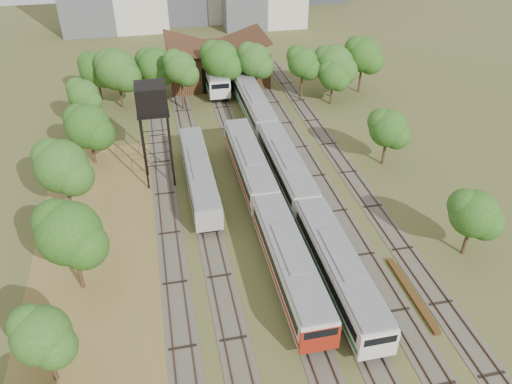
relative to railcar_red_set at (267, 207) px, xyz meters
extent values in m
plane|color=#475123|center=(2.00, -17.24, -2.05)|extent=(240.00, 240.00, 0.00)
cube|color=brown|center=(-16.00, -9.24, -2.03)|extent=(14.00, 60.00, 0.04)
cube|color=#4C473D|center=(-10.00, 7.76, -2.02)|extent=(2.60, 80.00, 0.06)
cube|color=#472D1E|center=(-10.72, 7.76, -1.93)|extent=(0.08, 80.00, 0.14)
cube|color=#472D1E|center=(-9.28, 7.76, -1.93)|extent=(0.08, 80.00, 0.14)
cube|color=#4C473D|center=(-6.00, 7.76, -2.02)|extent=(2.60, 80.00, 0.06)
cube|color=#472D1E|center=(-6.72, 7.76, -1.93)|extent=(0.08, 80.00, 0.14)
cube|color=#472D1E|center=(-5.28, 7.76, -1.93)|extent=(0.08, 80.00, 0.14)
cube|color=#4C473D|center=(0.00, 7.76, -2.02)|extent=(2.60, 80.00, 0.06)
cube|color=#472D1E|center=(-0.72, 7.76, -1.93)|extent=(0.08, 80.00, 0.14)
cube|color=#472D1E|center=(0.72, 7.76, -1.93)|extent=(0.08, 80.00, 0.14)
cube|color=#4C473D|center=(4.00, 7.76, -2.02)|extent=(2.60, 80.00, 0.06)
cube|color=#472D1E|center=(3.28, 7.76, -1.93)|extent=(0.08, 80.00, 0.14)
cube|color=#472D1E|center=(4.72, 7.76, -1.93)|extent=(0.08, 80.00, 0.14)
cube|color=#4C473D|center=(8.00, 7.76, -2.02)|extent=(2.60, 80.00, 0.06)
cube|color=#472D1E|center=(7.28, 7.76, -1.93)|extent=(0.08, 80.00, 0.14)
cube|color=#472D1E|center=(8.72, 7.76, -1.93)|extent=(0.08, 80.00, 0.14)
cube|color=#4C473D|center=(12.00, 7.76, -2.02)|extent=(2.60, 80.00, 0.06)
cube|color=#472D1E|center=(11.28, 7.76, -1.93)|extent=(0.08, 80.00, 0.14)
cube|color=#472D1E|center=(12.72, 7.76, -1.93)|extent=(0.08, 80.00, 0.14)
cube|color=black|center=(0.00, -8.69, -1.63)|extent=(2.33, 15.64, 0.85)
cube|color=silver|center=(0.00, -8.69, 0.12)|extent=(3.07, 17.00, 2.65)
cube|color=black|center=(0.00, -8.69, 0.44)|extent=(3.13, 15.64, 0.90)
cube|color=slate|center=(0.00, -8.69, 1.64)|extent=(2.83, 16.66, 0.38)
cube|color=maroon|center=(0.00, -8.69, -0.62)|extent=(3.13, 16.66, 0.48)
cube|color=maroon|center=(0.00, -17.14, -0.01)|extent=(3.11, 0.25, 2.39)
cube|color=black|center=(0.00, 8.81, -1.63)|extent=(2.33, 15.64, 0.85)
cube|color=silver|center=(0.00, 8.81, 0.12)|extent=(3.07, 17.00, 2.65)
cube|color=black|center=(0.00, 8.81, 0.44)|extent=(3.13, 15.64, 0.90)
cube|color=slate|center=(0.00, 8.81, 1.64)|extent=(2.83, 16.66, 0.38)
cube|color=maroon|center=(0.00, 8.81, -0.62)|extent=(3.13, 16.66, 0.48)
cube|color=black|center=(4.00, -10.16, -1.64)|extent=(2.28, 15.64, 0.83)
cube|color=silver|center=(4.00, -10.16, 0.07)|extent=(3.01, 17.00, 2.59)
cube|color=black|center=(4.00, -10.16, 0.38)|extent=(3.07, 15.64, 0.88)
cube|color=slate|center=(4.00, -10.16, 1.56)|extent=(2.76, 16.66, 0.37)
cube|color=#1A6A39|center=(4.00, -10.16, -0.65)|extent=(3.07, 16.66, 0.47)
cube|color=silver|center=(4.00, -18.61, -0.06)|extent=(3.05, 0.25, 2.33)
cube|color=black|center=(4.00, 7.34, -1.64)|extent=(2.28, 15.64, 0.83)
cube|color=silver|center=(4.00, 7.34, 0.07)|extent=(3.01, 17.00, 2.59)
cube|color=black|center=(4.00, 7.34, 0.38)|extent=(3.07, 15.64, 0.88)
cube|color=slate|center=(4.00, 7.34, 1.56)|extent=(2.76, 16.66, 0.37)
cube|color=#1A6A39|center=(4.00, 7.34, -0.65)|extent=(3.07, 16.66, 0.47)
cube|color=black|center=(4.00, 24.84, -1.64)|extent=(2.28, 15.64, 0.83)
cube|color=silver|center=(4.00, 24.84, 0.07)|extent=(3.01, 17.00, 2.59)
cube|color=black|center=(4.00, 24.84, 0.38)|extent=(3.07, 15.64, 0.88)
cube|color=slate|center=(4.00, 24.84, 1.56)|extent=(2.76, 16.66, 0.37)
cube|color=#1A6A39|center=(4.00, 24.84, -0.65)|extent=(3.07, 16.66, 0.47)
cube|color=black|center=(0.00, 38.76, -1.61)|extent=(2.42, 14.72, 0.88)
cube|color=silver|center=(0.00, 38.76, 0.20)|extent=(3.19, 16.00, 2.75)
cube|color=black|center=(0.00, 38.76, 0.53)|extent=(3.25, 14.72, 0.93)
cube|color=slate|center=(0.00, 38.76, 1.78)|extent=(2.93, 15.68, 0.40)
cube|color=#1A6A39|center=(0.00, 38.76, -0.57)|extent=(3.25, 15.68, 0.49)
cube|color=silver|center=(0.00, 30.81, 0.07)|extent=(3.23, 0.25, 2.47)
cube|color=black|center=(-6.00, 7.95, -1.67)|extent=(2.11, 16.56, 0.77)
cube|color=gray|center=(-6.00, 7.95, -0.08)|extent=(2.78, 18.00, 2.40)
cube|color=black|center=(-6.00, 7.95, 0.20)|extent=(2.84, 16.56, 0.82)
cube|color=slate|center=(-6.00, 7.95, 1.29)|extent=(2.56, 17.64, 0.35)
cylinder|color=black|center=(-11.70, 9.29, 2.32)|extent=(0.22, 0.22, 8.73)
cylinder|color=black|center=(-8.75, 9.29, 2.32)|extent=(0.22, 0.22, 8.73)
cylinder|color=black|center=(-11.70, 12.23, 2.32)|extent=(0.22, 0.22, 8.73)
cylinder|color=black|center=(-8.75, 12.23, 2.32)|extent=(0.22, 0.22, 8.73)
cube|color=black|center=(-10.22, 10.76, 6.78)|extent=(3.44, 3.44, 0.20)
cube|color=black|center=(-10.22, 10.76, 8.36)|extent=(3.27, 3.27, 2.95)
cube|color=#563718|center=(10.00, -12.63, -1.90)|extent=(0.60, 9.01, 0.30)
cube|color=#563718|center=(10.20, -12.67, -1.93)|extent=(0.48, 7.68, 0.25)
cube|color=#371C14|center=(1.00, 40.76, 0.70)|extent=(16.00, 11.00, 5.50)
cube|color=#371C14|center=(-3.00, 40.76, 4.05)|extent=(8.45, 11.55, 2.96)
cube|color=#371C14|center=(5.00, 40.76, 4.05)|extent=(8.45, 11.55, 2.96)
cube|color=black|center=(1.00, 35.31, 0.15)|extent=(6.40, 0.15, 4.12)
cylinder|color=#382616|center=(-19.26, -14.86, -0.18)|extent=(0.36, 0.36, 3.74)
sphere|color=#154B14|center=(-19.26, -14.86, 2.70)|extent=(4.09, 4.09, 4.09)
cylinder|color=#382616|center=(-18.00, -5.56, 0.35)|extent=(0.36, 0.36, 4.80)
sphere|color=#154B14|center=(-18.00, -5.56, 4.06)|extent=(5.39, 5.39, 5.39)
cylinder|color=#382616|center=(-19.77, 5.97, 0.28)|extent=(0.36, 0.36, 4.66)
sphere|color=#154B14|center=(-19.77, 5.97, 3.88)|extent=(5.40, 5.40, 5.40)
cylinder|color=#382616|center=(-18.03, 16.59, -0.08)|extent=(0.36, 0.36, 3.95)
sphere|color=#154B14|center=(-18.03, 16.59, 2.98)|extent=(5.36, 5.36, 5.36)
cylinder|color=#382616|center=(-19.04, 25.30, 0.12)|extent=(0.36, 0.36, 4.34)
sphere|color=#154B14|center=(-19.04, 25.30, 3.47)|extent=(4.08, 4.08, 4.08)
cylinder|color=#382616|center=(-17.98, 36.12, -0.05)|extent=(0.36, 0.36, 4.00)
sphere|color=#154B14|center=(-17.98, 36.12, 3.04)|extent=(5.11, 5.11, 5.11)
cylinder|color=#382616|center=(-14.77, 32.86, 0.28)|extent=(0.36, 0.36, 4.66)
sphere|color=#154B14|center=(-14.77, 32.86, 3.87)|extent=(5.98, 5.98, 5.98)
cylinder|color=#382616|center=(-9.31, 35.10, 0.02)|extent=(0.36, 0.36, 4.14)
sphere|color=#154B14|center=(-9.31, 35.10, 3.22)|extent=(5.48, 5.48, 5.48)
cylinder|color=#382616|center=(-5.75, 30.18, 0.51)|extent=(0.36, 0.36, 5.13)
sphere|color=#154B14|center=(-5.75, 30.18, 4.47)|extent=(4.55, 4.55, 4.55)
cylinder|color=#382616|center=(0.61, 33.85, 0.28)|extent=(0.36, 0.36, 4.67)
sphere|color=#154B14|center=(0.61, 33.85, 3.89)|extent=(5.77, 5.77, 5.77)
cylinder|color=#382616|center=(5.72, 32.66, 0.29)|extent=(0.36, 0.36, 4.68)
sphere|color=#154B14|center=(5.72, 32.66, 3.90)|extent=(5.00, 5.00, 5.00)
cylinder|color=#382616|center=(12.52, 29.82, 0.33)|extent=(0.36, 0.36, 4.76)
sphere|color=#154B14|center=(12.52, 29.82, 4.01)|extent=(4.55, 4.55, 4.55)
cylinder|color=#382616|center=(17.62, 30.07, -0.01)|extent=(0.36, 0.36, 4.08)
sphere|color=#154B14|center=(17.62, 30.07, 3.14)|extent=(6.03, 6.03, 6.03)
cylinder|color=#382616|center=(22.62, 30.93, 0.35)|extent=(0.36, 0.36, 4.81)
sphere|color=#154B14|center=(22.62, 30.93, 4.07)|extent=(5.37, 5.37, 5.37)
cylinder|color=#382616|center=(17.35, -8.55, -0.20)|extent=(0.36, 0.36, 3.71)
sphere|color=#154B14|center=(17.35, -8.55, 2.67)|extent=(4.44, 4.44, 4.44)
cylinder|color=#382616|center=(16.86, 8.80, -0.13)|extent=(0.36, 0.36, 3.84)
sphere|color=#154B14|center=(16.86, 8.80, 2.84)|extent=(4.52, 4.52, 4.52)
cylinder|color=#382616|center=(16.59, 27.39, -0.28)|extent=(0.36, 0.36, 3.54)
sphere|color=#154B14|center=(16.59, 27.39, 2.45)|extent=(4.14, 4.14, 4.14)
camera|label=1|loc=(-9.79, -40.02, 29.65)|focal=35.00mm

